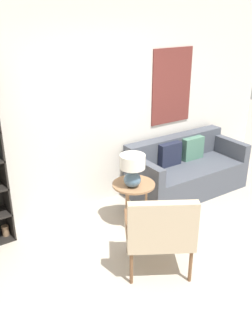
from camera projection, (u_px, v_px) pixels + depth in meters
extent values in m
plane|color=#B2A899|center=(187.00, 283.00, 3.79)|extent=(14.00, 14.00, 0.00)
cube|color=silver|center=(86.00, 110.00, 4.79)|extent=(6.40, 0.06, 2.70)
cube|color=brown|center=(172.00, 86.00, 5.40)|extent=(0.71, 0.02, 1.08)
cube|color=black|center=(1.00, 158.00, 4.18)|extent=(0.02, 0.30, 2.04)
cylinder|color=#8C6B4C|center=(5.00, 231.00, 4.52)|extent=(0.08, 0.08, 0.13)
cylinder|color=brown|center=(181.00, 237.00, 4.21)|extent=(0.04, 0.04, 0.37)
cylinder|color=brown|center=(128.00, 239.00, 4.18)|extent=(0.04, 0.04, 0.37)
cylinder|color=brown|center=(190.00, 266.00, 3.75)|extent=(0.04, 0.04, 0.37)
cylinder|color=brown|center=(131.00, 268.00, 3.72)|extent=(0.04, 0.04, 0.37)
cube|color=tan|center=(158.00, 234.00, 3.88)|extent=(0.88, 0.85, 0.08)
cube|color=tan|center=(163.00, 224.00, 3.55)|extent=(0.63, 0.43, 0.46)
cube|color=brown|center=(190.00, 221.00, 3.84)|extent=(0.31, 0.48, 0.04)
cube|color=brown|center=(128.00, 223.00, 3.80)|extent=(0.31, 0.48, 0.04)
cube|color=#474C56|center=(187.00, 178.00, 5.58)|extent=(1.74, 0.81, 0.42)
cube|color=#474C56|center=(175.00, 147.00, 5.65)|extent=(1.74, 0.20, 0.37)
cube|color=#474C56|center=(143.00, 170.00, 5.03)|extent=(0.12, 0.81, 0.26)
cube|color=#474C56|center=(227.00, 146.00, 5.86)|extent=(0.12, 0.81, 0.26)
cube|color=#1E2338|center=(170.00, 154.00, 5.43)|extent=(0.36, 0.12, 0.34)
cube|color=#4C7A66|center=(193.00, 148.00, 5.66)|extent=(0.36, 0.12, 0.34)
cylinder|color=#99704C|center=(134.00, 184.00, 4.62)|extent=(0.53, 0.53, 0.02)
cylinder|color=#99704C|center=(126.00, 199.00, 4.85)|extent=(0.03, 0.03, 0.54)
cylinder|color=#99704C|center=(128.00, 210.00, 4.60)|extent=(0.03, 0.03, 0.54)
cylinder|color=#99704C|center=(146.00, 204.00, 4.74)|extent=(0.03, 0.03, 0.54)
ellipsoid|color=slate|center=(132.00, 180.00, 4.50)|extent=(0.21, 0.21, 0.19)
cylinder|color=tan|center=(132.00, 170.00, 4.45)|extent=(0.02, 0.02, 0.06)
cylinder|color=white|center=(132.00, 161.00, 4.41)|extent=(0.31, 0.31, 0.17)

